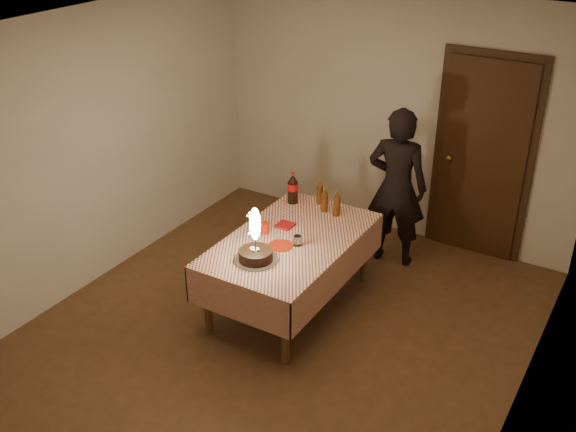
% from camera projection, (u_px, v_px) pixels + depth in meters
% --- Properties ---
extents(ground, '(4.00, 4.50, 0.01)m').
position_uv_depth(ground, '(281.00, 328.00, 5.95)').
color(ground, brown).
rests_on(ground, ground).
extents(room_shell, '(4.04, 4.54, 2.62)m').
position_uv_depth(room_shell, '(289.00, 152.00, 5.24)').
color(room_shell, beige).
rests_on(room_shell, ground).
extents(dining_table, '(1.02, 1.72, 0.70)m').
position_uv_depth(dining_table, '(291.00, 248.00, 6.00)').
color(dining_table, brown).
rests_on(dining_table, ground).
extents(birthday_cake, '(0.36, 0.36, 0.49)m').
position_uv_depth(birthday_cake, '(256.00, 248.00, 5.58)').
color(birthday_cake, white).
rests_on(birthday_cake, dining_table).
extents(red_plate, '(0.22, 0.22, 0.01)m').
position_uv_depth(red_plate, '(280.00, 246.00, 5.84)').
color(red_plate, red).
rests_on(red_plate, dining_table).
extents(red_cup, '(0.08, 0.08, 0.10)m').
position_uv_depth(red_cup, '(265.00, 228.00, 6.03)').
color(red_cup, red).
rests_on(red_cup, dining_table).
extents(clear_cup, '(0.07, 0.07, 0.09)m').
position_uv_depth(clear_cup, '(298.00, 241.00, 5.84)').
color(clear_cup, silver).
rests_on(clear_cup, dining_table).
extents(napkin_stack, '(0.15, 0.15, 0.02)m').
position_uv_depth(napkin_stack, '(285.00, 225.00, 6.16)').
color(napkin_stack, '#A31215').
rests_on(napkin_stack, dining_table).
extents(cola_bottle, '(0.10, 0.10, 0.32)m').
position_uv_depth(cola_bottle, '(293.00, 188.00, 6.54)').
color(cola_bottle, black).
rests_on(cola_bottle, dining_table).
extents(amber_bottle_left, '(0.06, 0.06, 0.26)m').
position_uv_depth(amber_bottle_left, '(320.00, 192.00, 6.54)').
color(amber_bottle_left, '#582B0F').
rests_on(amber_bottle_left, dining_table).
extents(amber_bottle_right, '(0.06, 0.06, 0.26)m').
position_uv_depth(amber_bottle_right, '(337.00, 204.00, 6.30)').
color(amber_bottle_right, '#582B0F').
rests_on(amber_bottle_right, dining_table).
extents(amber_bottle_mid, '(0.06, 0.06, 0.26)m').
position_uv_depth(amber_bottle_mid, '(325.00, 200.00, 6.38)').
color(amber_bottle_mid, '#582B0F').
rests_on(amber_bottle_mid, dining_table).
extents(photographer, '(0.65, 0.49, 1.64)m').
position_uv_depth(photographer, '(397.00, 187.00, 6.64)').
color(photographer, black).
rests_on(photographer, ground).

